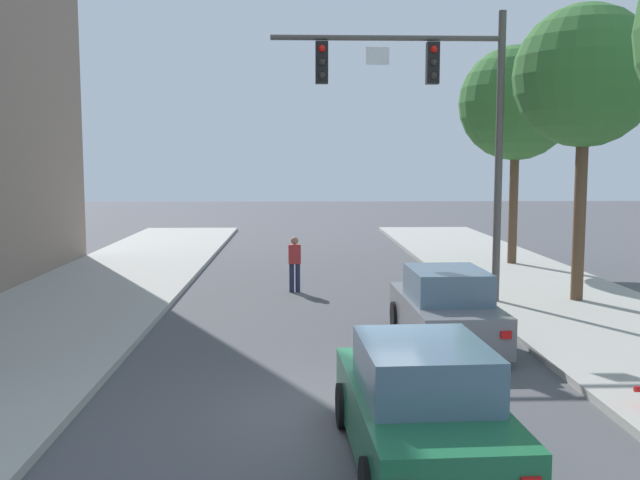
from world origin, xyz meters
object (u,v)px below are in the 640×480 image
at_px(traffic_signal_mast, 436,103).
at_px(car_following_green, 421,409).
at_px(street_tree_second, 585,77).
at_px(pedestrian_crossing_road, 295,262).
at_px(car_lead_grey, 445,310).
at_px(street_tree_third, 516,104).

bearing_deg(traffic_signal_mast, car_following_green, -101.69).
bearing_deg(street_tree_second, pedestrian_crossing_road, 164.05).
relative_size(traffic_signal_mast, car_following_green, 1.74).
bearing_deg(car_lead_grey, car_following_green, -104.58).
xyz_separation_m(car_following_green, pedestrian_crossing_road, (-1.61, 12.12, 0.19)).
distance_m(traffic_signal_mast, pedestrian_crossing_road, 6.14).
bearing_deg(pedestrian_crossing_road, street_tree_second, -15.95).
relative_size(car_lead_grey, pedestrian_crossing_road, 2.61).
bearing_deg(street_tree_third, car_lead_grey, -113.39).
bearing_deg(car_lead_grey, pedestrian_crossing_road, 117.53).
bearing_deg(street_tree_second, car_following_green, -120.77).
distance_m(car_lead_grey, street_tree_second, 7.90).
bearing_deg(car_following_green, car_lead_grey, 75.42).
height_order(car_following_green, street_tree_third, street_tree_third).
bearing_deg(pedestrian_crossing_road, street_tree_third, 31.52).
bearing_deg(street_tree_second, car_lead_grey, -137.94).
xyz_separation_m(car_lead_grey, pedestrian_crossing_road, (-3.18, 6.09, 0.19)).
distance_m(car_following_green, street_tree_third, 18.82).
height_order(car_following_green, street_tree_second, street_tree_second).
height_order(traffic_signal_mast, street_tree_second, street_tree_second).
xyz_separation_m(pedestrian_crossing_road, street_tree_third, (7.91, 4.85, 4.97)).
height_order(car_lead_grey, street_tree_second, street_tree_second).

